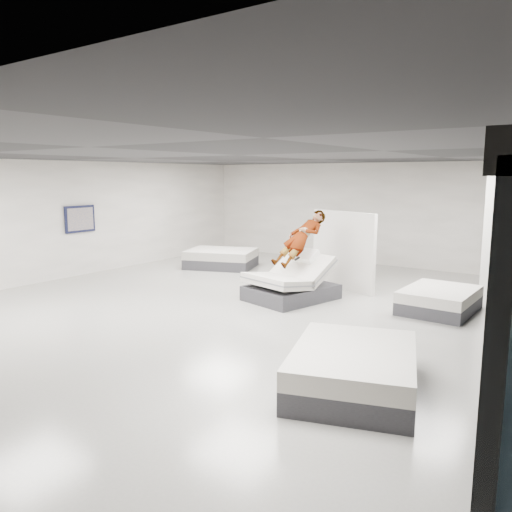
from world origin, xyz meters
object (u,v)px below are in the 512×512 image
Objects in this scene: person at (301,247)px; flat_bed_right_far at (439,300)px; column at (494,228)px; wall_poster at (80,219)px; flat_bed_right_near at (353,370)px; hero_bed at (291,285)px; flat_bed_left_far at (221,258)px; remote at (297,259)px; divider_panel at (343,250)px.

person reaches higher than flat_bed_right_far.
column reaches higher than wall_poster.
wall_poster reaches higher than flat_bed_right_near.
flat_bed_left_far is (-3.87, 2.25, -0.07)m from hero_bed.
hero_bed is at bearing 130.88° from flat_bed_right_near.
hero_bed is at bearing 8.86° from wall_poster.
flat_bed_right_near reaches higher than flat_bed_left_far.
column is (0.59, 2.09, 1.36)m from flat_bed_right_far.
divider_panel reaches higher than remote.
hero_bed is 6.49m from wall_poster.
remote is 0.06× the size of flat_bed_left_far.
hero_bed is 1.26× the size of person.
flat_bed_right_near is (0.15, -4.62, 0.04)m from flat_bed_right_far.
column is at bearing 21.93° from wall_poster.
hero_bed is at bearing -30.18° from flat_bed_left_far.
divider_panel is (0.44, 1.75, 0.62)m from hero_bed.
divider_panel is 2.24× the size of wall_poster.
remote reaches higher than flat_bed_right_near.
person reaches higher than divider_panel.
person is 0.96× the size of flat_bed_right_far.
flat_bed_left_far is 7.66m from column.
flat_bed_right_near is 2.56× the size of wall_poster.
flat_bed_right_far is (2.61, -0.82, -0.72)m from divider_panel.
flat_bed_right_near is at bearing -93.72° from column.
column is at bearing 51.37° from person.
divider_panel is at bearing 162.48° from flat_bed_right_far.
hero_bed is 2.29× the size of wall_poster.
column is at bearing 74.32° from flat_bed_right_far.
divider_panel is 6.14m from flat_bed_right_near.
column is at bearing 39.69° from hero_bed.
flat_bed_right_far is at bearing -105.68° from column.
hero_bed is 1.02× the size of divider_panel.
wall_poster is at bearing -171.14° from hero_bed.
flat_bed_right_far is at bearing -10.84° from flat_bed_left_far.
column is (0.44, 6.71, 1.32)m from flat_bed_right_near.
remote is 4.74m from flat_bed_right_near.
column reaches higher than remote.
divider_panel is 1.19× the size of flat_bed_right_far.
person is 0.81× the size of divider_panel.
divider_panel is at bearing 96.86° from remote.
wall_poster reaches higher than flat_bed_right_far.
remote is 4.75m from flat_bed_left_far.
flat_bed_right_far is (3.05, 0.92, -0.11)m from hero_bed.
person is at bearing 127.96° from flat_bed_right_near.
column reaches higher than flat_bed_right_far.
flat_bed_right_far is at bearing 3.54° from divider_panel.
remote is at bearing -76.14° from divider_panel.
column is (3.20, 1.27, 0.63)m from divider_panel.
flat_bed_left_far is at bearing 167.84° from person.
remote is 3.11m from flat_bed_right_far.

